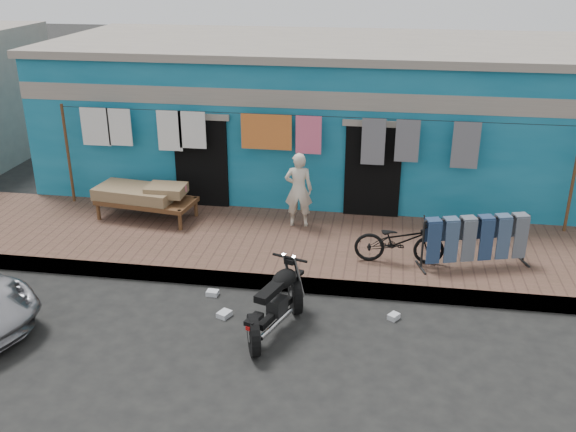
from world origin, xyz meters
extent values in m
plane|color=black|center=(0.00, 0.00, 0.00)|extent=(80.00, 80.00, 0.00)
cube|color=brown|center=(0.00, 3.00, 0.12)|extent=(28.00, 3.00, 0.25)
cube|color=gray|center=(0.00, 1.55, 0.12)|extent=(28.00, 0.10, 0.25)
cube|color=#106387|center=(0.00, 7.00, 1.60)|extent=(12.00, 5.00, 3.20)
cube|color=#9E9384|center=(0.00, 4.56, 2.55)|extent=(12.00, 0.14, 0.35)
cube|color=#9E9384|center=(0.00, 7.00, 3.28)|extent=(12.20, 5.20, 0.16)
cube|color=black|center=(-2.20, 4.48, 1.05)|extent=(1.10, 0.10, 2.10)
cube|color=black|center=(1.30, 4.48, 1.05)|extent=(1.10, 0.10, 2.10)
cylinder|color=brown|center=(-5.00, 4.25, 1.30)|extent=(0.06, 0.06, 2.10)
cylinder|color=brown|center=(5.00, 4.25, 1.30)|extent=(0.06, 0.06, 2.10)
cylinder|color=black|center=(0.00, 4.25, 2.30)|extent=(10.00, 0.01, 0.01)
cube|color=silver|center=(-4.32, 4.25, 1.91)|extent=(0.60, 0.02, 0.78)
cube|color=silver|center=(-3.81, 4.25, 1.92)|extent=(0.50, 0.02, 0.76)
cube|color=silver|center=(-2.76, 4.25, 1.89)|extent=(0.50, 0.02, 0.82)
cube|color=silver|center=(-2.29, 4.25, 1.93)|extent=(0.55, 0.02, 0.75)
cube|color=#CC4C26|center=(-0.79, 4.25, 1.95)|extent=(1.00, 0.02, 0.70)
cube|color=#E45C7F|center=(0.04, 4.25, 1.92)|extent=(0.50, 0.02, 0.75)
cube|color=slate|center=(1.29, 4.25, 1.85)|extent=(0.45, 0.02, 0.91)
cube|color=slate|center=(1.92, 4.25, 1.89)|extent=(0.45, 0.02, 0.82)
cube|color=slate|center=(3.00, 4.25, 1.85)|extent=(0.50, 0.02, 0.89)
imported|color=beige|center=(-0.07, 3.72, 0.98)|extent=(0.55, 0.39, 1.47)
imported|color=black|center=(1.86, 2.40, 0.74)|extent=(1.52, 0.59, 0.97)
cube|color=silver|center=(-1.12, 1.20, 0.04)|extent=(0.20, 0.16, 0.08)
cube|color=silver|center=(1.81, 0.93, 0.04)|extent=(0.20, 0.22, 0.09)
cube|color=silver|center=(-0.77, 0.59, 0.04)|extent=(0.24, 0.26, 0.08)
camera|label=1|loc=(1.55, -7.67, 5.22)|focal=40.00mm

